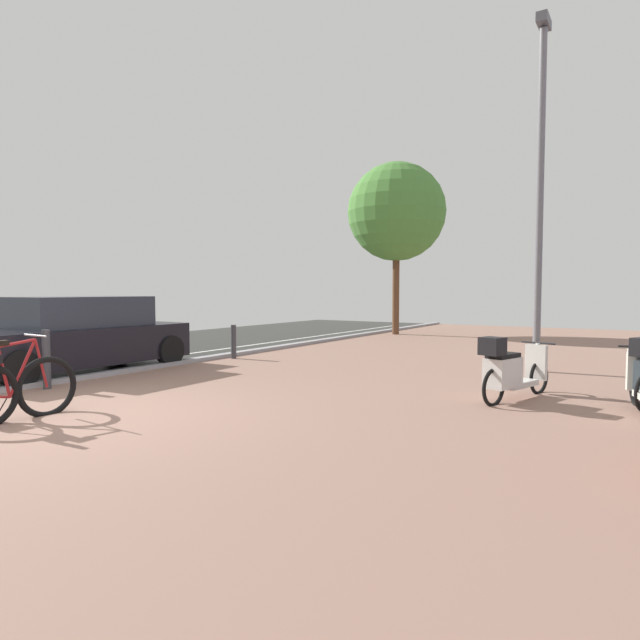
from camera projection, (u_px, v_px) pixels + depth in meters
name	position (u px, v px, depth m)	size (l,w,h in m)	color
ground	(150.00, 435.00, 5.79)	(21.00, 40.00, 0.13)	black
bicycle_foreground	(11.00, 387.00, 6.32)	(0.70, 1.50, 1.15)	black
scooter_extra	(510.00, 370.00, 7.47)	(0.80, 1.75, 0.96)	black
parked_car_near	(77.00, 336.00, 10.18)	(1.94, 4.15, 1.44)	black
lamp_post	(540.00, 180.00, 10.02)	(0.20, 0.52, 6.65)	slate
street_tree	(396.00, 212.00, 18.65)	(3.44, 3.44, 6.05)	brown
bollard_near	(47.00, 359.00, 8.38)	(0.12, 0.12, 0.94)	#38383D
bollard_far	(234.00, 342.00, 12.14)	(0.12, 0.12, 0.77)	#38383D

